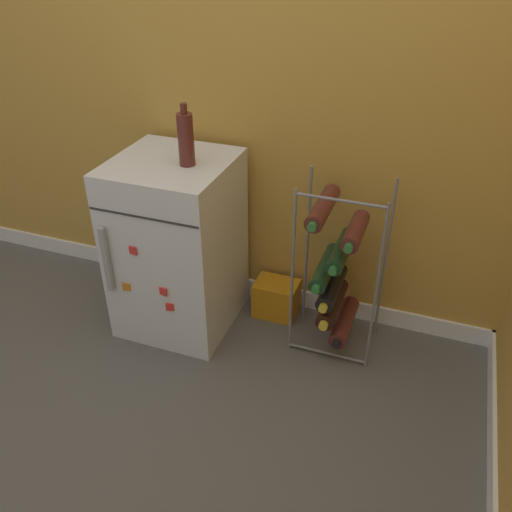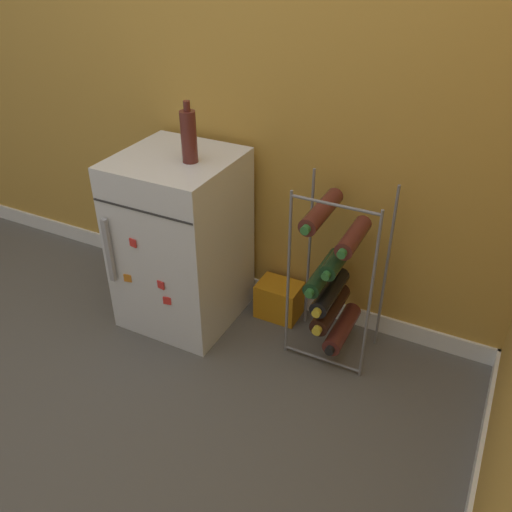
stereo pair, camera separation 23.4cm
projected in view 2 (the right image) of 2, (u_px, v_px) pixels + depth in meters
ground_plane at (221, 373)px, 2.31m from camera, size 14.00×14.00×0.00m
wall_back at (289, 41)px, 2.11m from camera, size 7.09×0.07×2.50m
mini_fridge at (182, 241)px, 2.46m from camera, size 0.49×0.52×0.81m
wine_rack at (334, 277)px, 2.25m from camera, size 0.36×0.33×0.79m
soda_box at (279, 300)px, 2.60m from camera, size 0.20×0.15×0.18m
fridge_top_bottle at (189, 136)px, 2.14m from camera, size 0.06×0.06×0.25m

